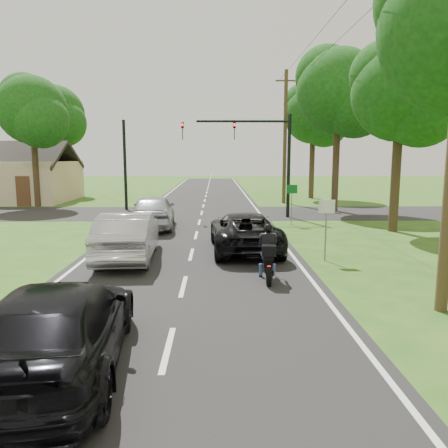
% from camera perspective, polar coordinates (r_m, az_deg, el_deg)
% --- Properties ---
extents(ground, '(140.00, 140.00, 0.00)m').
position_cam_1_polar(ground, '(12.31, -5.33, -8.16)').
color(ground, '#255317').
rests_on(ground, ground).
extents(road, '(8.00, 100.00, 0.01)m').
position_cam_1_polar(road, '(22.05, -3.43, -0.55)').
color(road, black).
rests_on(road, ground).
extents(cross_road, '(60.00, 7.00, 0.01)m').
position_cam_1_polar(cross_road, '(27.99, -2.94, 1.44)').
color(cross_road, black).
rests_on(cross_road, ground).
extents(motorcycle_rider, '(0.55, 1.94, 1.67)m').
position_cam_1_polar(motorcycle_rider, '(12.81, 5.76, -4.44)').
color(motorcycle_rider, black).
rests_on(motorcycle_rider, ground).
extents(dark_suv, '(2.69, 5.43, 1.48)m').
position_cam_1_polar(dark_suv, '(16.72, 2.68, -0.96)').
color(dark_suv, black).
rests_on(dark_suv, road).
extents(silver_sedan, '(2.04, 5.13, 1.66)m').
position_cam_1_polar(silver_sedan, '(15.58, -12.44, -1.54)').
color(silver_sedan, '#B9B9BE').
rests_on(silver_sedan, road).
extents(silver_suv, '(2.39, 5.19, 1.72)m').
position_cam_1_polar(silver_suv, '(22.21, -9.21, 1.68)').
color(silver_suv, '#ACAFB4').
rests_on(silver_suv, road).
extents(dark_car_behind, '(2.67, 5.47, 1.53)m').
position_cam_1_polar(dark_car_behind, '(7.92, -20.85, -12.53)').
color(dark_car_behind, black).
rests_on(dark_car_behind, road).
extents(traffic_signal, '(6.38, 0.44, 6.00)m').
position_cam_1_polar(traffic_signal, '(25.86, 4.37, 10.00)').
color(traffic_signal, black).
rests_on(traffic_signal, ground).
extents(signal_pole_far, '(0.20, 0.20, 6.00)m').
position_cam_1_polar(signal_pole_far, '(30.37, -12.80, 7.48)').
color(signal_pole_far, black).
rests_on(signal_pole_far, ground).
extents(utility_pole_far, '(1.60, 0.28, 10.00)m').
position_cam_1_polar(utility_pole_far, '(34.19, 7.97, 11.23)').
color(utility_pole_far, brown).
rests_on(utility_pole_far, ground).
extents(sign_white, '(0.55, 0.07, 2.12)m').
position_cam_1_polar(sign_white, '(15.33, 13.24, 1.13)').
color(sign_white, slate).
rests_on(sign_white, ground).
extents(sign_green, '(0.55, 0.07, 2.12)m').
position_cam_1_polar(sign_green, '(23.16, 8.86, 3.78)').
color(sign_green, slate).
rests_on(sign_green, ground).
extents(tree_row_c, '(4.80, 4.65, 8.76)m').
position_cam_1_polar(tree_row_c, '(22.52, 22.85, 14.89)').
color(tree_row_c, '#332316').
rests_on(tree_row_c, ground).
extents(tree_row_d, '(5.76, 5.58, 10.45)m').
position_cam_1_polar(tree_row_d, '(29.90, 15.43, 15.89)').
color(tree_row_d, '#332316').
rests_on(tree_row_d, ground).
extents(tree_row_e, '(5.28, 5.12, 9.61)m').
position_cam_1_polar(tree_row_e, '(38.62, 12.07, 13.44)').
color(tree_row_e, '#332316').
rests_on(tree_row_e, ground).
extents(tree_left_near, '(5.12, 4.96, 9.22)m').
position_cam_1_polar(tree_left_near, '(34.10, -23.48, 13.06)').
color(tree_left_near, '#332316').
rests_on(tree_left_near, ground).
extents(tree_left_far, '(5.76, 5.58, 10.14)m').
position_cam_1_polar(tree_left_far, '(44.14, -20.95, 12.85)').
color(tree_left_far, '#332316').
rests_on(tree_left_far, ground).
extents(house, '(10.20, 8.00, 4.84)m').
position_cam_1_polar(house, '(39.58, -26.49, 5.25)').
color(house, tan).
rests_on(house, ground).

